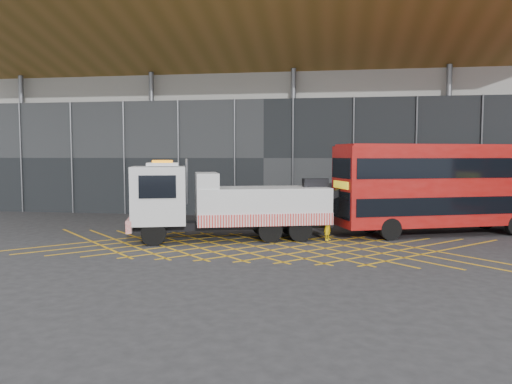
# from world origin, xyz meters

# --- Properties ---
(ground_plane) EXTENTS (120.00, 120.00, 0.00)m
(ground_plane) POSITION_xyz_m (0.00, 0.00, 0.00)
(ground_plane) COLOR #252527
(road_markings) EXTENTS (23.16, 7.16, 0.01)m
(road_markings) POSITION_xyz_m (3.20, 0.00, 0.01)
(road_markings) COLOR gold
(road_markings) RESTS_ON ground_plane
(construction_building) EXTENTS (55.00, 23.97, 18.00)m
(construction_building) POSITION_xyz_m (1.92, 18.40, 8.98)
(construction_building) COLOR gray
(construction_building) RESTS_ON ground_plane
(recovery_truck) EXTENTS (11.41, 5.54, 4.01)m
(recovery_truck) POSITION_xyz_m (1.36, 1.55, 1.85)
(recovery_truck) COLOR black
(recovery_truck) RESTS_ON ground_plane
(bus_towed) EXTENTS (11.84, 6.64, 4.75)m
(bus_towed) POSITION_xyz_m (12.55, 5.12, 2.64)
(bus_towed) COLOR #9E0F0C
(bus_towed) RESTS_ON ground_plane
(worker) EXTENTS (0.51, 0.62, 1.48)m
(worker) POSITION_xyz_m (6.48, 2.23, 0.74)
(worker) COLOR yellow
(worker) RESTS_ON ground_plane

